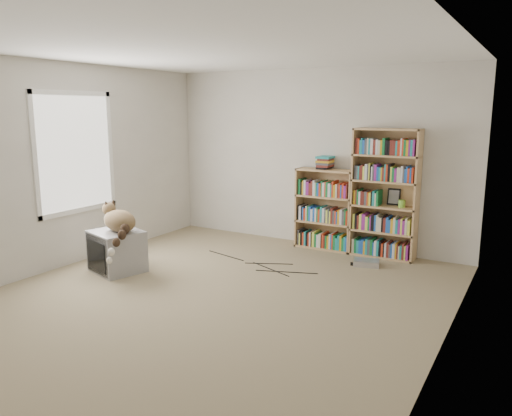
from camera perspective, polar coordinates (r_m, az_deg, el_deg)
The scene contains 16 objects.
floor at distance 5.32m, azimuth -4.62°, elevation -10.12°, with size 4.50×5.00×0.01m, color gray.
wall_back at distance 7.18m, azimuth 6.70°, elevation 5.67°, with size 4.50×0.02×2.50m, color beige.
wall_left at distance 6.55m, azimuth -21.26°, elevation 4.47°, with size 0.02×5.00×2.50m, color beige.
wall_right at distance 4.16m, azimuth 21.50°, elevation 1.02°, with size 0.02×5.00×2.50m, color beige.
ceiling at distance 4.99m, azimuth -5.09°, elevation 17.71°, with size 4.50×5.00×0.02m, color white.
window at distance 6.65m, azimuth -19.94°, elevation 5.95°, with size 0.02×1.22×1.52m, color white.
crt_tv at distance 6.28m, azimuth -15.55°, elevation -4.78°, with size 0.70×0.66×0.50m.
cat at distance 6.10m, azimuth -15.43°, elevation -1.87°, with size 0.67×0.66×0.58m.
bookcase_tall at distance 6.75m, azimuth 14.53°, elevation 1.27°, with size 0.85×0.30×1.70m.
bookcase_short at distance 7.07m, azimuth 7.96°, elevation -0.48°, with size 0.82×0.30×1.12m.
book_stack at distance 6.99m, azimuth 7.89°, elevation 5.17°, with size 0.21×0.27×0.18m, color red.
green_mug at distance 6.69m, azimuth 16.35°, elevation 0.49°, with size 0.09×0.09×0.10m, color #7FCC3A.
framed_print at distance 6.81m, azimuth 15.49°, elevation 1.25°, with size 0.17×0.01×0.22m, color black.
dvd_player at distance 6.46m, azimuth 12.50°, elevation -6.13°, with size 0.31×0.22×0.07m, color #B8B8BD.
wall_outlet at distance 6.99m, azimuth -17.69°, elevation -2.66°, with size 0.01×0.08×0.13m, color silver.
floor_cables at distance 6.41m, azimuth 0.59°, elevation -6.29°, with size 1.20×0.70×0.01m, color black, non-canonical shape.
Camera 1 is at (2.84, -4.06, 1.92)m, focal length 35.00 mm.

